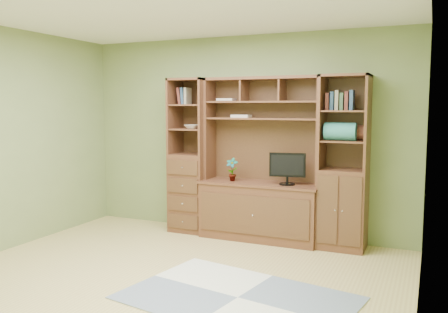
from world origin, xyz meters
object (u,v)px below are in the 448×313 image
at_px(center_hutch, 260,159).
at_px(left_tower, 191,156).
at_px(monitor, 287,163).
at_px(right_tower, 344,163).

distance_m(center_hutch, left_tower, 1.00).
bearing_deg(monitor, right_tower, -3.22).
distance_m(left_tower, right_tower, 2.02).
xyz_separation_m(center_hutch, monitor, (0.37, -0.03, -0.03)).
bearing_deg(right_tower, monitor, -173.52).
relative_size(left_tower, monitor, 3.80).
height_order(right_tower, monitor, right_tower).
bearing_deg(center_hutch, monitor, -5.48).
height_order(left_tower, monitor, left_tower).
bearing_deg(monitor, left_tower, 167.15).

